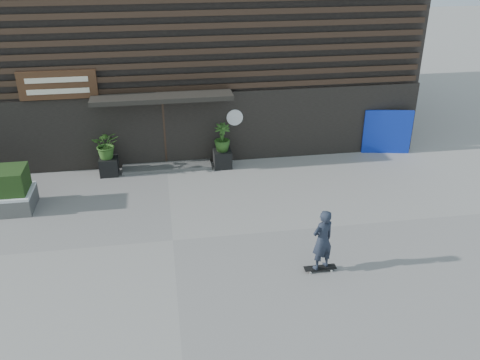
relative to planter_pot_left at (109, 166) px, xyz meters
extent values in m
plane|color=gray|center=(1.90, -4.40, -0.30)|extent=(80.00, 80.00, 0.00)
cube|color=#494947|center=(1.90, 0.20, -0.24)|extent=(3.00, 0.80, 0.12)
cube|color=black|center=(0.00, 0.00, 0.00)|extent=(0.60, 0.60, 0.60)
imported|color=#2D591E|center=(0.00, 0.00, 0.78)|extent=(0.86, 0.75, 0.96)
cube|color=black|center=(3.80, 0.00, 0.00)|extent=(0.60, 0.60, 0.60)
imported|color=#2D591E|center=(3.80, 0.00, 0.78)|extent=(0.54, 0.54, 0.96)
cube|color=#0C229C|center=(9.83, 0.30, 0.50)|extent=(1.71, 0.45, 1.61)
cube|color=black|center=(1.90, 5.60, 3.70)|extent=(18.00, 10.00, 8.00)
cube|color=black|center=(1.90, 0.54, 0.95)|extent=(18.00, 0.12, 2.50)
cube|color=#38281E|center=(1.90, 0.48, 2.40)|extent=(17.60, 0.08, 0.18)
cube|color=#38281E|center=(1.90, 0.48, 2.79)|extent=(17.60, 0.08, 0.18)
cube|color=#38281E|center=(1.90, 0.48, 3.18)|extent=(17.60, 0.08, 0.18)
cube|color=#38281E|center=(1.90, 0.48, 3.58)|extent=(17.60, 0.08, 0.18)
cube|color=#38281E|center=(1.90, 0.48, 3.97)|extent=(17.60, 0.08, 0.18)
cube|color=#38281E|center=(1.90, 0.48, 4.36)|extent=(17.60, 0.08, 0.18)
cube|color=#38281E|center=(1.90, 0.48, 4.75)|extent=(17.60, 0.08, 0.18)
cube|color=#38281E|center=(1.90, 0.48, 5.15)|extent=(17.60, 0.08, 0.18)
cube|color=black|center=(1.90, 0.10, 2.25)|extent=(4.50, 1.00, 0.15)
cube|color=black|center=(1.90, 0.70, 0.85)|extent=(2.40, 0.30, 2.30)
cube|color=#38281E|center=(1.90, 0.52, 0.85)|extent=(0.06, 0.10, 2.30)
cube|color=#472B19|center=(-1.30, 0.40, 2.70)|extent=(2.40, 0.10, 0.90)
cube|color=beige|center=(-1.30, 0.33, 2.88)|extent=(1.90, 0.02, 0.16)
cube|color=beige|center=(-1.30, 0.33, 2.52)|extent=(1.90, 0.02, 0.16)
cylinder|color=white|center=(4.30, 0.46, 1.30)|extent=(0.56, 0.03, 0.56)
cube|color=black|center=(5.35, -6.30, -0.21)|extent=(0.78, 0.20, 0.02)
cylinder|color=#A9A9A4|center=(5.09, -6.40, -0.27)|extent=(0.06, 0.03, 0.06)
cylinder|color=#B0AFAB|center=(5.09, -6.20, -0.27)|extent=(0.06, 0.03, 0.06)
cylinder|color=#BABAB5|center=(5.61, -6.40, -0.27)|extent=(0.06, 0.03, 0.06)
cylinder|color=beige|center=(5.61, -6.20, -0.27)|extent=(0.06, 0.03, 0.06)
imported|color=#1A2130|center=(5.35, -6.30, 0.57)|extent=(0.66, 0.55, 1.56)
camera|label=1|loc=(1.83, -16.04, 7.16)|focal=38.60mm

